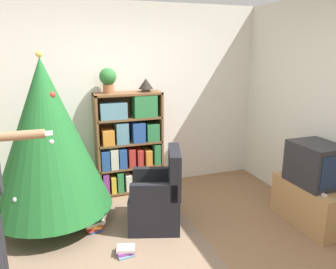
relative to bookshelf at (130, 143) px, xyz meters
name	(u,v)px	position (x,y,z in m)	size (l,w,h in m)	color
wall_back	(108,100)	(-0.23, 0.24, 0.59)	(8.00, 0.10, 2.60)	silver
area_rug	(89,251)	(-0.75, -1.29, -0.71)	(2.40, 2.11, 0.01)	#7F6651
bookshelf	(130,143)	(0.00, 0.00, 0.00)	(0.91, 0.31, 1.42)	brown
tv_stand	(311,203)	(1.76, -1.59, -0.46)	(0.44, 0.89, 0.50)	tan
television	(316,164)	(1.76, -1.59, 0.03)	(0.45, 0.55, 0.48)	#28282D
game_remote	(322,194)	(1.63, -1.86, -0.20)	(0.04, 0.12, 0.02)	white
christmas_tree	(47,137)	(-1.06, -0.61, 0.35)	(1.33, 1.33, 1.97)	#4C3323
armchair	(158,200)	(0.07, -1.05, -0.39)	(0.71, 0.71, 0.92)	black
potted_plant	(108,79)	(-0.26, 0.01, 0.90)	(0.22, 0.22, 0.33)	#935B38
table_lamp	(146,84)	(0.25, 0.01, 0.81)	(0.20, 0.20, 0.18)	#473828
book_pile_near_tree	(94,226)	(-0.64, -0.93, -0.64)	(0.25, 0.20, 0.12)	#284C93
book_pile_by_chair	(125,251)	(-0.41, -1.47, -0.67)	(0.21, 0.18, 0.08)	#5B899E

